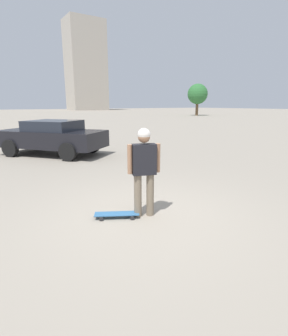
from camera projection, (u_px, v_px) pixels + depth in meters
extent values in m
plane|color=gray|center=(144.00, 215.00, 5.04)|extent=(220.00, 220.00, 0.00)
cylinder|color=#7A6B56|center=(138.00, 196.00, 4.91)|extent=(0.14, 0.14, 0.82)
cylinder|color=#7A6B56|center=(150.00, 195.00, 4.97)|extent=(0.14, 0.14, 0.82)
cube|color=black|center=(144.00, 159.00, 4.77)|extent=(0.48, 0.33, 0.56)
cylinder|color=#9E7051|center=(130.00, 159.00, 4.71)|extent=(0.09, 0.09, 0.54)
cylinder|color=#9E7051|center=(158.00, 158.00, 4.83)|extent=(0.09, 0.09, 0.54)
sphere|color=#9E7051|center=(144.00, 137.00, 4.68)|extent=(0.22, 0.22, 0.22)
sphere|color=silver|center=(144.00, 135.00, 4.67)|extent=(0.23, 0.23, 0.23)
cube|color=#336693|center=(117.00, 214.00, 4.91)|extent=(0.84, 0.59, 0.01)
cylinder|color=#262628|center=(101.00, 219.00, 4.79)|extent=(0.08, 0.06, 0.07)
cylinder|color=#262628|center=(102.00, 214.00, 5.02)|extent=(0.08, 0.06, 0.07)
cylinder|color=#262628|center=(132.00, 218.00, 4.83)|extent=(0.08, 0.06, 0.07)
cylinder|color=#262628|center=(132.00, 213.00, 5.06)|extent=(0.08, 0.06, 0.07)
cube|color=black|center=(52.00, 138.00, 10.91)|extent=(4.16, 4.55, 0.67)
cube|color=#1E232D|center=(53.00, 125.00, 10.75)|extent=(2.52, 2.57, 0.41)
cylinder|color=black|center=(10.00, 148.00, 10.54)|extent=(0.59, 0.67, 0.70)
cylinder|color=black|center=(41.00, 142.00, 12.24)|extent=(0.59, 0.67, 0.70)
cylinder|color=black|center=(68.00, 152.00, 9.73)|extent=(0.59, 0.67, 0.70)
cylinder|color=black|center=(92.00, 145.00, 11.44)|extent=(0.59, 0.67, 0.70)
cube|color=#B2A899|center=(86.00, 66.00, 88.03)|extent=(12.02, 9.38, 28.78)
cylinder|color=brown|center=(197.00, 108.00, 48.00)|extent=(0.49, 0.49, 2.58)
sphere|color=#2D6B33|center=(198.00, 94.00, 47.39)|extent=(3.61, 3.61, 3.61)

